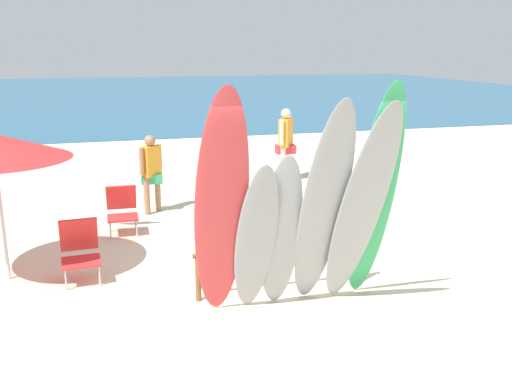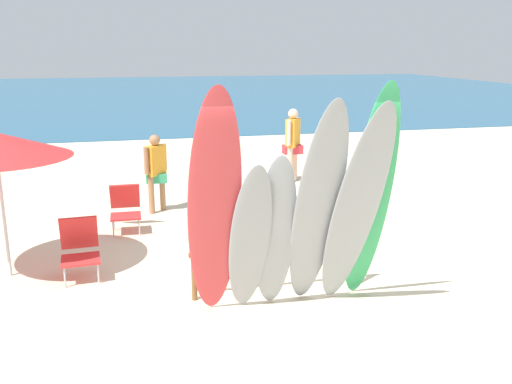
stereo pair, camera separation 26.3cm
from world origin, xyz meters
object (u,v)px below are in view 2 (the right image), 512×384
Objects in this scene: surfboard_grey_4 at (356,211)px; beach_chair_red at (80,246)px; surfboard_green_5 at (370,198)px; beach_chair_blue at (125,206)px; beachgoer_strolling at (156,168)px; beachgoer_near_rack at (293,140)px; surfboard_red_0 at (214,210)px; surfboard_grey_1 at (250,241)px; surfboard_grey_2 at (275,234)px; surfboard_rack at (280,256)px; surfboard_grey_3 at (317,210)px.

surfboard_grey_4 is 3.38× the size of beach_chair_red.
beach_chair_blue is at bearing 132.54° from surfboard_green_5.
surfboard_grey_4 is 1.88× the size of beachgoer_strolling.
beach_chair_blue is at bearing 162.55° from beachgoer_near_rack.
beachgoer_near_rack is at bearing 74.13° from surfboard_grey_4.
surfboard_red_0 is at bearing -127.64° from beachgoer_strolling.
beachgoer_near_rack is 4.74m from beach_chair_blue.
surfboard_red_0 is 1.00× the size of surfboard_green_5.
beachgoer_strolling reaches higher than beach_chair_red.
surfboard_grey_4 is at bearing -36.25° from beach_chair_red.
surfboard_grey_4 is (1.16, -0.22, 0.33)m from surfboard_grey_1.
surfboard_grey_1 is at bearing -45.69° from beach_chair_red.
surfboard_rack is at bearing 74.25° from surfboard_grey_2.
surfboard_rack is at bearing -113.95° from beachgoer_strolling.
surfboard_grey_4 is 0.30m from surfboard_green_5.
surfboard_grey_4 is at bearing -11.34° from surfboard_grey_2.
surfboard_grey_3 is at bearing -76.06° from surfboard_rack.
surfboard_grey_2 is at bearing 157.53° from surfboard_grey_3.
surfboard_grey_2 is at bearing -64.99° from beach_chair_blue.
surfboard_grey_3 reaches higher than beachgoer_strolling.
surfboard_grey_3 reaches higher than surfboard_rack.
surfboard_red_0 reaches higher than beach_chair_red.
beachgoer_near_rack is at bearing 68.29° from surfboard_red_0.
surfboard_rack is 6.11m from beachgoer_near_rack.
surfboard_grey_4 is at bearing -154.55° from beachgoer_near_rack.
surfboard_red_0 is 1.43× the size of surfboard_grey_1.
surfboard_green_5 reaches higher than surfboard_grey_2.
surfboard_grey_1 is 2.55× the size of beach_chair_blue.
beachgoer_near_rack reaches higher than beach_chair_red.
beach_chair_blue is (-3.81, -2.77, -0.55)m from beachgoer_near_rack.
beach_chair_red is at bearing 132.31° from surfboard_red_0.
surfboard_grey_1 is 4.67m from beachgoer_strolling.
beach_chair_blue is at bearing 119.70° from surfboard_grey_2.
surfboard_grey_1 is at bearing 169.63° from surfboard_grey_3.
surfboard_grey_2 is (0.71, 0.13, -0.37)m from surfboard_red_0.
beachgoer_near_rack is at bearing 42.35° from beach_chair_red.
surfboard_rack is 0.80× the size of surfboard_green_5.
beachgoer_near_rack is 6.45m from beach_chair_red.
beachgoer_near_rack is at bearing 76.36° from surfboard_grey_2.
surfboard_grey_3 is 3.42m from beach_chair_red.
surfboard_grey_2 is at bearing -41.13° from beach_chair_red.
surfboard_grey_2 is at bearing -179.11° from surfboard_green_5.
beachgoer_near_rack reaches higher than beachgoer_strolling.
surfboard_grey_4 reaches higher than surfboard_rack.
beachgoer_near_rack reaches higher than beach_chair_blue.
beach_chair_blue is (-0.59, -0.97, -0.43)m from beachgoer_strolling.
surfboard_red_0 is 0.59m from surfboard_grey_1.
surfboard_grey_1 is 1.19× the size of beachgoer_near_rack.
surfboard_grey_2 is 6.73m from beachgoer_near_rack.
surfboard_green_5 is 3.51× the size of beach_chair_red.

